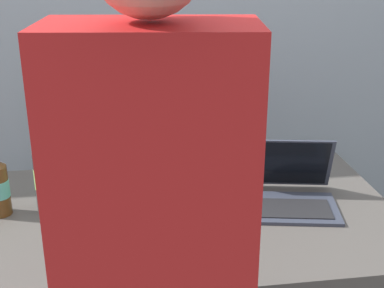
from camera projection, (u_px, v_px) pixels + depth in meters
The scene contains 5 objects.
desk at pixel (183, 238), 1.85m from camera, with size 1.47×0.88×0.77m.
laptop at pixel (285, 190), 1.86m from camera, with size 0.40×0.36×0.21m.
beer_bottle_dark at pixel (45, 176), 1.79m from camera, with size 0.07×0.07×0.32m.
coffee_mug at pixel (196, 161), 2.10m from camera, with size 0.12×0.08×0.10m.
back_wall at pixel (159, 20), 2.40m from camera, with size 6.00×0.10×2.60m, color #99A3AD.
Camera 1 is at (-0.20, -1.59, 1.65)m, focal length 49.33 mm.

